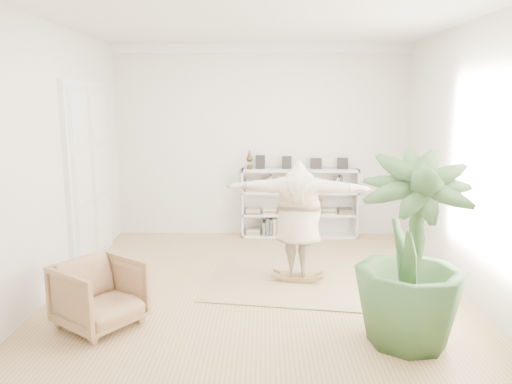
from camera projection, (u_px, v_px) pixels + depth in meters
floor at (258, 291)px, 6.84m from camera, size 6.00×6.00×0.00m
room_shell at (260, 48)px, 9.09m from camera, size 6.00×6.00×6.00m
doors at (89, 175)px, 7.90m from camera, size 0.09×1.78×2.92m
bookshelf at (299, 204)px, 9.48m from camera, size 2.20×0.35×1.64m
armchair at (99, 294)px, 5.72m from camera, size 1.17×1.17×0.77m
rug at (297, 280)px, 7.22m from camera, size 2.77×2.35×0.02m
rocker_board at (297, 276)px, 7.20m from camera, size 0.54×0.37×0.11m
person at (298, 216)px, 7.04m from camera, size 2.11×0.85×1.67m
houseplant at (411, 251)px, 5.21m from camera, size 1.26×1.26×2.06m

